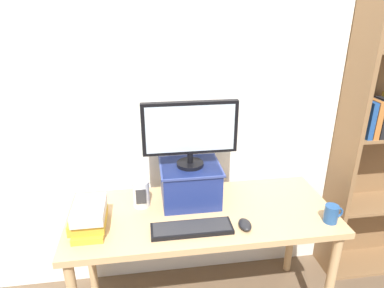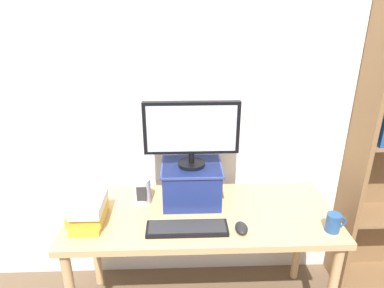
# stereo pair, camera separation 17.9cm
# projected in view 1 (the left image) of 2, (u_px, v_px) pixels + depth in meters

# --- Properties ---
(back_wall) EXTENTS (7.00, 0.08, 2.60)m
(back_wall) POSITION_uv_depth(u_px,v_px,m) (191.00, 93.00, 2.06)
(back_wall) COLOR silver
(back_wall) RESTS_ON ground_plane
(desk) EXTENTS (1.46, 0.61, 0.73)m
(desk) POSITION_uv_depth(u_px,v_px,m) (202.00, 224.00, 1.93)
(desk) COLOR tan
(desk) RESTS_ON ground_plane
(riser_box) EXTENTS (0.34, 0.30, 0.23)m
(riser_box) POSITION_uv_depth(u_px,v_px,m) (190.00, 182.00, 1.96)
(riser_box) COLOR navy
(riser_box) RESTS_ON desk
(computer_monitor) EXTENTS (0.52, 0.15, 0.37)m
(computer_monitor) POSITION_uv_depth(u_px,v_px,m) (190.00, 131.00, 1.84)
(computer_monitor) COLOR black
(computer_monitor) RESTS_ON riser_box
(keyboard) EXTENTS (0.42, 0.13, 0.02)m
(keyboard) POSITION_uv_depth(u_px,v_px,m) (192.00, 228.00, 1.73)
(keyboard) COLOR black
(keyboard) RESTS_ON desk
(computer_mouse) EXTENTS (0.06, 0.10, 0.04)m
(computer_mouse) POSITION_uv_depth(u_px,v_px,m) (245.00, 225.00, 1.76)
(computer_mouse) COLOR black
(computer_mouse) RESTS_ON desk
(book_stack) EXTENTS (0.18, 0.26, 0.14)m
(book_stack) POSITION_uv_depth(u_px,v_px,m) (89.00, 217.00, 1.73)
(book_stack) COLOR gold
(book_stack) RESTS_ON desk
(coffee_mug) EXTENTS (0.10, 0.07, 0.10)m
(coffee_mug) POSITION_uv_depth(u_px,v_px,m) (332.00, 214.00, 1.79)
(coffee_mug) COLOR #234C84
(coffee_mug) RESTS_ON desk
(desk_speaker) EXTENTS (0.09, 0.10, 0.15)m
(desk_speaker) POSITION_uv_depth(u_px,v_px,m) (141.00, 194.00, 1.92)
(desk_speaker) COLOR silver
(desk_speaker) RESTS_ON desk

